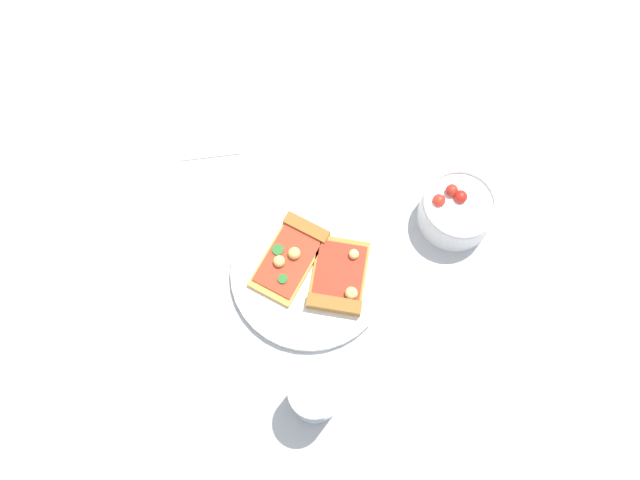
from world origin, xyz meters
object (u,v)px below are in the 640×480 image
(plate, at_px, (310,272))
(salad_bowl, at_px, (457,209))
(pizza_slice_near, at_px, (292,254))
(pizza_slice_far, at_px, (339,282))
(soda_glass, at_px, (315,395))
(paper_napkin, at_px, (207,117))

(plate, bearing_deg, salad_bowl, 31.43)
(pizza_slice_near, distance_m, pizza_slice_far, 0.08)
(pizza_slice_near, distance_m, salad_bowl, 0.26)
(pizza_slice_near, height_order, pizza_slice_far, same)
(pizza_slice_near, height_order, soda_glass, soda_glass)
(pizza_slice_far, xyz_separation_m, soda_glass, (-0.01, -0.17, 0.03))
(pizza_slice_far, bearing_deg, soda_glass, -92.69)
(salad_bowl, distance_m, soda_glass, 0.36)
(pizza_slice_near, xyz_separation_m, pizza_slice_far, (0.08, -0.03, 0.00))
(plate, height_order, salad_bowl, salad_bowl)
(salad_bowl, xyz_separation_m, soda_glass, (-0.17, -0.31, 0.02))
(soda_glass, height_order, paper_napkin, soda_glass)
(pizza_slice_far, relative_size, salad_bowl, 1.00)
(paper_napkin, bearing_deg, pizza_slice_far, -44.09)
(soda_glass, bearing_deg, salad_bowl, 61.35)
(plate, xyz_separation_m, paper_napkin, (-0.22, 0.24, -0.01))
(pizza_slice_near, bearing_deg, soda_glass, -71.22)
(plate, relative_size, paper_napkin, 1.60)
(pizza_slice_far, relative_size, paper_napkin, 0.77)
(plate, height_order, paper_napkin, plate)
(soda_glass, distance_m, paper_napkin, 0.50)
(salad_bowl, bearing_deg, soda_glass, -118.65)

